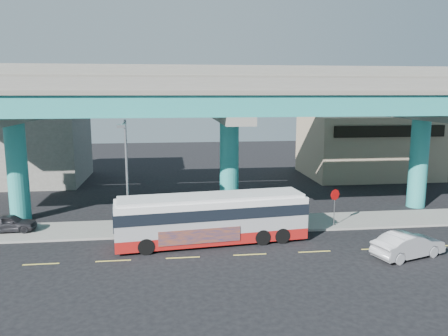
{
  "coord_description": "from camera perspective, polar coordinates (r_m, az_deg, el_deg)",
  "views": [
    {
      "loc": [
        -4.58,
        -24.75,
        9.58
      ],
      "look_at": [
        -1.03,
        4.0,
        4.55
      ],
      "focal_mm": 35.0,
      "sensor_mm": 36.0,
      "label": 1
    }
  ],
  "objects": [
    {
      "name": "parked_car",
      "position": [
        33.53,
        -26.28,
        -6.46
      ],
      "size": [
        1.63,
        3.63,
        1.21
      ],
      "primitive_type": "imported",
      "rotation": [
        0.0,
        0.0,
        1.6
      ],
      "color": "#29292D",
      "rests_on": "sidewalk"
    },
    {
      "name": "street_lamp",
      "position": [
        28.68,
        -12.73,
        0.74
      ],
      "size": [
        0.5,
        2.51,
        7.7
      ],
      "color": "gray",
      "rests_on": "sidewalk"
    },
    {
      "name": "building_concrete",
      "position": [
        51.38,
        -24.5,
        3.29
      ],
      "size": [
        12.0,
        10.0,
        9.0
      ],
      "primitive_type": "cube",
      "color": "gray",
      "rests_on": "ground"
    },
    {
      "name": "stop_sign",
      "position": [
        32.02,
        14.28,
        -3.98
      ],
      "size": [
        0.76,
        0.33,
        2.68
      ],
      "rotation": [
        0.0,
        0.0,
        -0.01
      ],
      "color": "gray",
      "rests_on": "sidewalk"
    },
    {
      "name": "sidewalk",
      "position": [
        32.04,
        1.52,
        -7.41
      ],
      "size": [
        70.0,
        4.0,
        0.15
      ],
      "primitive_type": "cube",
      "color": "gray",
      "rests_on": "ground"
    },
    {
      "name": "ground",
      "position": [
        26.93,
        3.29,
        -11.0
      ],
      "size": [
        120.0,
        120.0,
        0.0
      ],
      "primitive_type": "plane",
      "color": "black",
      "rests_on": "ground"
    },
    {
      "name": "building_beige",
      "position": [
        53.15,
        18.18,
        2.8
      ],
      "size": [
        14.0,
        10.23,
        7.0
      ],
      "color": "tan",
      "rests_on": "ground"
    },
    {
      "name": "lane_markings",
      "position": [
        26.65,
        3.4,
        -11.22
      ],
      "size": [
        58.0,
        0.12,
        0.01
      ],
      "color": "#D8C64C",
      "rests_on": "ground"
    },
    {
      "name": "sedan",
      "position": [
        28.17,
        22.92,
        -9.23
      ],
      "size": [
        4.19,
        5.43,
        1.49
      ],
      "primitive_type": "imported",
      "rotation": [
        0.0,
        0.0,
        1.88
      ],
      "color": "#B3B4B9",
      "rests_on": "ground"
    },
    {
      "name": "viaduct",
      "position": [
        34.17,
        0.68,
        9.12
      ],
      "size": [
        52.0,
        12.4,
        11.7
      ],
      "color": "teal",
      "rests_on": "ground"
    },
    {
      "name": "transit_bus",
      "position": [
        28.1,
        -1.57,
        -6.39
      ],
      "size": [
        12.44,
        3.98,
        3.14
      ],
      "rotation": [
        0.0,
        0.0,
        0.11
      ],
      "color": "maroon",
      "rests_on": "ground"
    }
  ]
}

